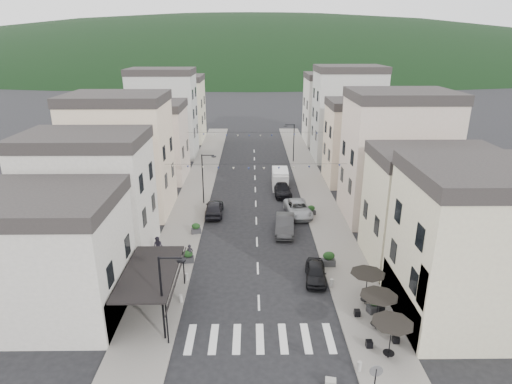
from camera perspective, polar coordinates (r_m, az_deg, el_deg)
ground at (r=27.69m, az=0.62°, el=-21.55°), size 700.00×700.00×0.00m
sidewalk_left at (r=56.28m, az=-7.76°, el=0.68°), size 4.00×76.00×0.12m
sidewalk_right at (r=56.42m, az=7.54°, el=0.74°), size 4.00×76.00×0.12m
hill_backdrop at (r=321.32m, az=-0.61°, el=16.49°), size 640.00×360.00×70.00m
boutique_building at (r=33.07m, az=-27.84°, el=-8.31°), size 12.00×8.00×8.00m
bistro_building at (r=31.89m, az=27.76°, el=-7.30°), size 10.00×8.00×10.00m
boutique_awning at (r=30.67m, az=-13.48°, el=-10.48°), size 3.77×7.50×3.28m
buildings_row_left at (r=61.41m, az=-13.95°, el=7.76°), size 10.20×54.16×14.00m
buildings_row_right at (r=60.52m, az=13.84°, el=7.79°), size 10.20×54.16×14.50m
cafe_terrace at (r=29.63m, az=16.02°, el=-13.62°), size 2.50×8.10×2.53m
streetlamp_left_near at (r=27.57m, az=-11.94°, el=-12.64°), size 1.70×0.56×6.00m
streetlamp_left_far at (r=49.30m, az=-6.82°, el=2.41°), size 1.70×0.56×6.00m
streetlamp_right_far at (r=66.72m, az=4.83°, el=7.07°), size 1.70×0.56×6.00m
traffic_sign at (r=24.62m, az=15.63°, el=-22.73°), size 0.70×0.07×2.70m
bollards at (r=31.79m, az=0.40°, el=-14.42°), size 11.66×10.26×0.60m
bunting_near at (r=44.62m, az=0.02°, el=3.32°), size 19.00×0.28×0.62m
bunting_far at (r=60.14m, az=-0.16°, el=7.64°), size 19.00×0.28×0.62m
parked_car_a at (r=35.08m, az=7.95°, el=-10.56°), size 2.00×4.14×1.36m
parked_car_b at (r=42.76m, az=3.85°, el=-4.36°), size 2.21×5.24×1.68m
parked_car_c at (r=47.05m, az=5.63°, el=-2.21°), size 3.07×5.64×1.50m
parked_car_d at (r=52.94m, az=3.52°, el=0.35°), size 2.27×5.06×1.44m
parked_car_e at (r=47.07m, az=-5.60°, el=-2.13°), size 1.98×4.77×1.61m
delivery_van at (r=55.77m, az=3.23°, el=1.88°), size 2.12×5.09×2.41m
pedestrian_a at (r=37.35m, az=-8.81°, el=-8.13°), size 0.62×0.42×1.66m
pedestrian_b at (r=38.75m, az=-12.91°, el=-7.16°), size 1.04×0.88×1.89m
concrete_block_b at (r=26.38m, az=9.91°, el=-23.78°), size 0.67×0.55×0.45m
planter_la at (r=37.55m, az=-9.08°, el=-8.48°), size 1.07×0.67×1.13m
planter_lb at (r=42.74m, az=-8.00°, el=-4.82°), size 1.05×0.72×1.08m
planter_ra at (r=32.12m, az=15.59°, el=-14.26°), size 1.19×0.92×1.18m
planter_rb at (r=37.07m, az=9.66°, el=-8.78°), size 1.15×0.64×1.28m
planter_rc at (r=47.07m, az=7.35°, el=-2.42°), size 1.07×0.77×1.08m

